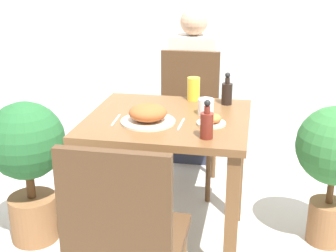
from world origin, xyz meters
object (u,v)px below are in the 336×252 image
at_px(side_plate, 211,120).
at_px(drink_cup, 206,107).
at_px(sauce_bottle, 207,124).
at_px(condiment_bottle, 227,92).
at_px(potted_plant_right, 335,155).
at_px(chair_near, 125,236).
at_px(potted_plant_left, 27,157).
at_px(person_figure, 193,88).
at_px(juice_glass, 194,89).
at_px(chair_far, 187,112).
at_px(food_plate, 148,115).

xyz_separation_m(side_plate, drink_cup, (-0.04, 0.15, 0.02)).
relative_size(sauce_bottle, condiment_bottle, 1.00).
bearing_deg(potted_plant_right, chair_near, -133.04).
distance_m(sauce_bottle, condiment_bottle, 0.54).
bearing_deg(condiment_bottle, potted_plant_right, -9.12).
height_order(drink_cup, potted_plant_right, drink_cup).
height_order(chair_near, sauce_bottle, sauce_bottle).
xyz_separation_m(sauce_bottle, potted_plant_left, (-0.97, 0.16, -0.31)).
distance_m(chair_near, person_figure, 1.92).
bearing_deg(condiment_bottle, side_plate, -97.76).
bearing_deg(person_figure, potted_plant_left, -119.42).
bearing_deg(juice_glass, sauce_bottle, -76.49).
height_order(chair_near, juice_glass, chair_near).
bearing_deg(potted_plant_right, sauce_bottle, -145.17).
xyz_separation_m(chair_far, juice_glass, (0.10, -0.45, 0.29)).
bearing_deg(person_figure, sauce_bottle, -79.70).
distance_m(drink_cup, juice_glass, 0.27).
height_order(drink_cup, potted_plant_left, drink_cup).
height_order(juice_glass, potted_plant_right, juice_glass).
relative_size(food_plate, potted_plant_right, 0.34).
height_order(chair_far, potted_plant_left, chair_far).
bearing_deg(chair_far, condiment_bottle, -59.72).
distance_m(chair_far, condiment_bottle, 0.64).
height_order(side_plate, drink_cup, drink_cup).
xyz_separation_m(chair_near, juice_glass, (0.10, 1.08, 0.29)).
bearing_deg(chair_far, drink_cup, -74.13).
distance_m(condiment_bottle, person_figure, 0.97).
distance_m(potted_plant_left, person_figure, 1.45).
distance_m(food_plate, potted_plant_left, 0.72).
xyz_separation_m(chair_near, chair_far, (0.00, 1.53, 0.00)).
distance_m(chair_near, sauce_bottle, 0.62).
relative_size(side_plate, drink_cup, 1.70).
xyz_separation_m(drink_cup, sauce_bottle, (0.04, -0.33, 0.03)).
relative_size(drink_cup, juice_glass, 0.64).
relative_size(potted_plant_right, person_figure, 0.67).
bearing_deg(person_figure, juice_glass, -81.95).
distance_m(side_plate, drink_cup, 0.16).
bearing_deg(drink_cup, side_plate, -73.53).
xyz_separation_m(chair_far, sauce_bottle, (0.24, -1.03, 0.29)).
distance_m(chair_far, sauce_bottle, 1.10).
xyz_separation_m(food_plate, juice_glass, (0.16, 0.43, 0.02)).
height_order(chair_near, potted_plant_left, chair_near).
height_order(drink_cup, juice_glass, juice_glass).
bearing_deg(condiment_bottle, chair_near, -105.85).
bearing_deg(chair_near, drink_cup, -103.55).
height_order(chair_far, sauce_bottle, sauce_bottle).
xyz_separation_m(chair_near, drink_cup, (0.20, 0.83, 0.26)).
bearing_deg(side_plate, drink_cup, 106.47).
xyz_separation_m(chair_far, potted_plant_left, (-0.73, -0.87, -0.02)).
height_order(chair_near, condiment_bottle, condiment_bottle).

